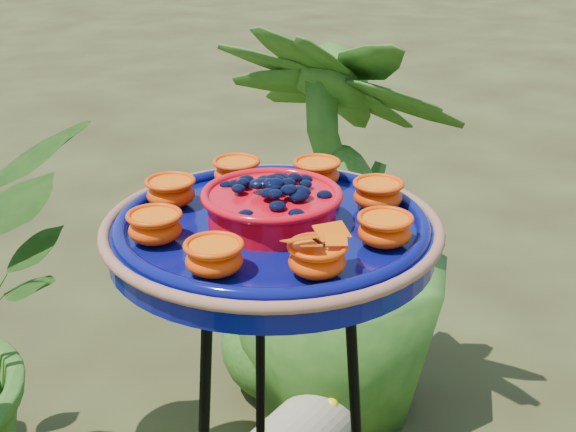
% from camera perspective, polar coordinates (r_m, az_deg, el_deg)
% --- Properties ---
extents(feeder_dish, '(0.59, 0.59, 0.11)m').
position_cam_1_polar(feeder_dish, '(1.16, -1.15, -0.69)').
color(feeder_dish, '#070B55').
rests_on(feeder_dish, tripod_stand).
extents(shrub_back_right, '(0.87, 0.87, 1.12)m').
position_cam_1_polar(shrub_back_right, '(2.15, 3.64, -0.93)').
color(shrub_back_right, '#235216').
rests_on(shrub_back_right, ground).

